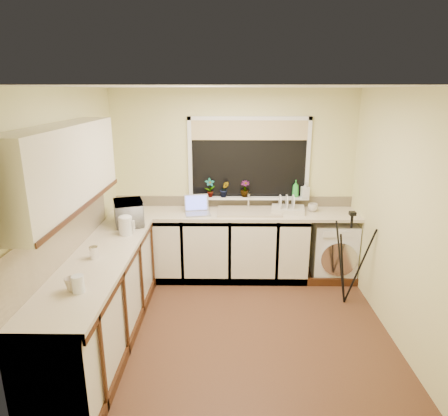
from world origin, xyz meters
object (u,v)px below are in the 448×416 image
Objects in this scene: kettle at (126,226)px; plant_a at (210,188)px; plant_b at (224,189)px; microwave at (129,213)px; laptop at (197,209)px; steel_jar at (94,253)px; soap_bottle_clear at (305,190)px; plant_c at (245,189)px; soap_bottle_green at (296,189)px; cup_back at (313,208)px; tripod at (348,258)px; glass_jug at (78,284)px; cup_left at (72,284)px; washing_machine at (334,250)px; dish_rack at (288,209)px.

kettle is 0.77× the size of plant_a.
microwave is at bearing -149.71° from plant_b.
plant_a is at bearing 46.25° from laptop.
plant_a reaches higher than steel_jar.
plant_a is 1.20× the size of soap_bottle_clear.
soap_bottle_green is at bearing -0.08° from plant_c.
plant_b reaches higher than microwave.
microwave is 3.66× the size of cup_back.
soap_bottle_green is at bearing 38.52° from steel_jar.
plant_c is at bearing 6.44° from plant_b.
cup_back is (2.36, 1.54, -0.01)m from steel_jar.
plant_a reaches higher than plant_c.
laptop is at bearing 168.83° from tripod.
microwave is 1.89× the size of plant_a.
laptop is 2.24m from glass_jug.
plant_a is 1.17× the size of plant_c.
plant_b reaches higher than cup_left.
plant_c reaches higher than laptop.
cup_back is (-0.30, 0.05, 0.57)m from washing_machine.
plant_a is (0.88, 1.04, 0.18)m from kettle.
plant_b is 1.00× the size of plant_c.
cup_back is at bearing -11.15° from plant_c.
cup_back is at bearing -7.18° from laptop.
plant_b is at bearing 44.07° from kettle.
washing_machine is 0.72m from tripod.
laptop is 3.20× the size of cup_left.
dish_rack is 3.01× the size of glass_jug.
kettle is 0.92× the size of soap_bottle_clear.
washing_machine is 0.68× the size of tripod.
cup_left reaches higher than washing_machine.
soap_bottle_green reaches higher than washing_machine.
soap_bottle_green is at bearing 1.82° from plant_b.
kettle is at bearing -167.75° from tripod.
steel_jar is at bearing -141.48° from soap_bottle_green.
laptop reaches higher than cup_back.
washing_machine is 0.83m from dish_rack.
glass_jug reaches higher than cup_left.
plant_c is at bearing 38.43° from kettle.
microwave is at bearing -161.67° from soap_bottle_green.
microwave is (-0.00, 1.68, 0.06)m from glass_jug.
plant_a reaches higher than cup_back.
cup_left is at bearing -121.92° from plant_c.
washing_machine is 2.14× the size of laptop.
steel_jar is at bearing -130.80° from plant_c.
soap_bottle_green is at bearing 66.91° from dish_rack.
steel_jar is at bearing 97.85° from glass_jug.
tripod is at bearing 16.73° from steel_jar.
glass_jug is 2.75m from plant_c.
steel_jar is at bearing -145.95° from washing_machine.
steel_jar reaches higher than cup_left.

